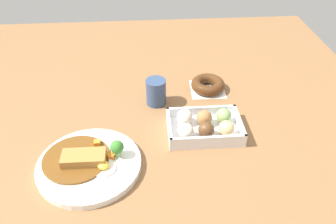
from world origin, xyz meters
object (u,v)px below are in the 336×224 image
(donut_box, at_px, (205,126))
(curry_plate, at_px, (89,163))
(coffee_mug, at_px, (156,92))
(chocolate_ring_donut, at_px, (208,85))

(donut_box, bearing_deg, curry_plate, 19.58)
(donut_box, height_order, coffee_mug, coffee_mug)
(chocolate_ring_donut, bearing_deg, donut_box, 78.00)
(curry_plate, distance_m, donut_box, 0.34)
(donut_box, relative_size, coffee_mug, 2.46)
(curry_plate, height_order, coffee_mug, coffee_mug)
(donut_box, bearing_deg, chocolate_ring_donut, -102.00)
(curry_plate, xyz_separation_m, chocolate_ring_donut, (-0.37, -0.33, 0.00))
(curry_plate, relative_size, chocolate_ring_donut, 2.25)
(donut_box, xyz_separation_m, chocolate_ring_donut, (-0.05, -0.22, -0.01))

